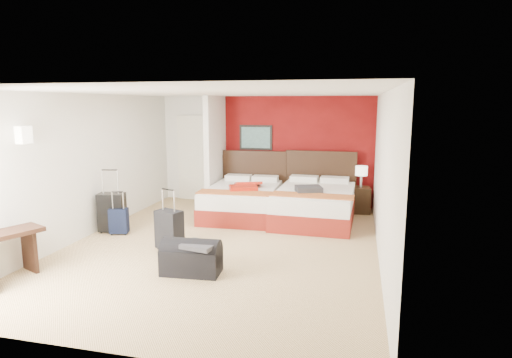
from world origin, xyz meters
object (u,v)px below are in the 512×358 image
(red_suitcase_open, at_px, (246,186))
(suitcase_navy, at_px, (119,222))
(nightstand, at_px, (360,200))
(table_lamp, at_px, (361,177))
(bed_right, at_px, (315,205))
(duffel_bag, at_px, (191,259))
(bed_left, at_px, (242,202))
(suitcase_black, at_px, (112,214))
(desk, at_px, (10,256))
(suitcase_charcoal, at_px, (169,231))

(red_suitcase_open, bearing_deg, suitcase_navy, -161.10)
(nightstand, xyz_separation_m, table_lamp, (0.00, 0.00, 0.51))
(bed_right, xyz_separation_m, duffel_bag, (-1.39, -3.13, -0.12))
(bed_left, distance_m, suitcase_black, 2.62)
(table_lamp, distance_m, desk, 6.61)
(desk, bearing_deg, nightstand, 69.88)
(suitcase_black, relative_size, desk, 0.85)
(bed_left, relative_size, bed_right, 0.95)
(bed_right, height_order, desk, desk)
(red_suitcase_open, distance_m, duffel_bag, 3.11)
(suitcase_charcoal, relative_size, desk, 0.75)
(bed_left, bearing_deg, desk, -119.96)
(bed_right, height_order, nightstand, bed_right)
(red_suitcase_open, xyz_separation_m, duffel_bag, (0.03, -3.07, -0.45))
(bed_left, height_order, bed_right, bed_right)
(bed_left, bearing_deg, red_suitcase_open, -46.93)
(red_suitcase_open, relative_size, desk, 0.93)
(duffel_bag, bearing_deg, bed_right, 62.12)
(table_lamp, relative_size, duffel_bag, 0.57)
(desk, bearing_deg, table_lamp, 69.88)
(red_suitcase_open, height_order, desk, red_suitcase_open)
(bed_left, xyz_separation_m, suitcase_black, (-2.01, -1.68, 0.04))
(suitcase_black, height_order, suitcase_navy, suitcase_black)
(red_suitcase_open, relative_size, duffel_bag, 0.95)
(suitcase_black, bearing_deg, bed_right, 13.48)
(red_suitcase_open, distance_m, suitcase_navy, 2.59)
(nightstand, distance_m, desk, 6.60)
(suitcase_black, bearing_deg, nightstand, 18.40)
(bed_left, distance_m, table_lamp, 2.60)
(suitcase_black, relative_size, duffel_bag, 0.87)
(suitcase_charcoal, height_order, desk, desk)
(red_suitcase_open, height_order, nightstand, red_suitcase_open)
(suitcase_black, distance_m, suitcase_charcoal, 1.58)
(bed_right, relative_size, table_lamp, 4.68)
(bed_left, bearing_deg, suitcase_black, -142.17)
(red_suitcase_open, xyz_separation_m, suitcase_black, (-2.11, -1.58, -0.31))
(nightstand, bearing_deg, suitcase_black, -155.93)
(bed_right, bearing_deg, table_lamp, 46.82)
(suitcase_charcoal, bearing_deg, table_lamp, 65.87)
(bed_right, xyz_separation_m, suitcase_charcoal, (-2.10, -2.29, -0.01))
(suitcase_black, bearing_deg, table_lamp, 18.40)
(red_suitcase_open, bearing_deg, bed_right, -19.76)
(duffel_bag, bearing_deg, bed_left, 88.38)
(bed_left, xyz_separation_m, duffel_bag, (0.13, -3.17, -0.10))
(bed_right, distance_m, suitcase_navy, 3.76)
(bed_right, relative_size, suitcase_navy, 4.83)
(nightstand, xyz_separation_m, suitcase_charcoal, (-2.98, -3.18, 0.03))
(nightstand, xyz_separation_m, suitcase_navy, (-4.23, -2.63, -0.06))
(bed_left, bearing_deg, bed_right, -3.41)
(table_lamp, distance_m, suitcase_charcoal, 4.39)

